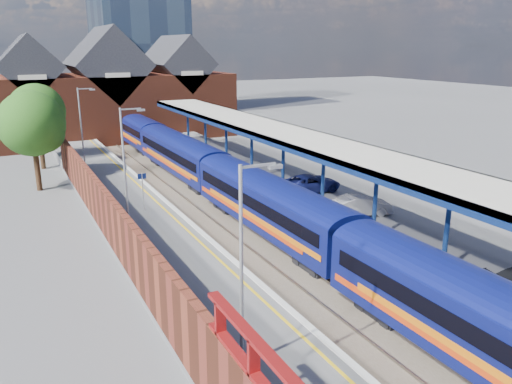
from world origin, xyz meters
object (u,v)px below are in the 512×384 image
at_px(platform_sign, 142,185).
at_px(parked_car_silver, 361,205).
at_px(lamp_post_d, 82,123).
at_px(parked_car_blue, 310,183).
at_px(lamp_post_b, 245,256).
at_px(lamp_post_c, 126,159).
at_px(train, 218,173).

relative_size(platform_sign, parked_car_silver, 0.63).
distance_m(lamp_post_d, parked_car_silver, 25.44).
height_order(platform_sign, parked_car_blue, platform_sign).
height_order(lamp_post_b, platform_sign, lamp_post_b).
distance_m(lamp_post_c, platform_sign, 3.34).
xyz_separation_m(train, parked_car_silver, (5.51, -10.20, -0.46)).
bearing_deg(lamp_post_b, platform_sign, 85.67).
xyz_separation_m(lamp_post_d, parked_car_blue, (13.42, -15.46, -3.33)).
relative_size(lamp_post_b, platform_sign, 2.80).
bearing_deg(lamp_post_b, lamp_post_c, 90.00).
bearing_deg(platform_sign, train, 23.44).
height_order(train, platform_sign, platform_sign).
height_order(train, lamp_post_d, lamp_post_d).
distance_m(train, platform_sign, 7.10).
bearing_deg(parked_car_blue, parked_car_silver, 177.48).
xyz_separation_m(lamp_post_b, lamp_post_d, (0.00, 32.00, 0.00)).
bearing_deg(platform_sign, lamp_post_c, -124.26).
distance_m(platform_sign, parked_car_blue, 12.19).
xyz_separation_m(lamp_post_b, parked_car_silver, (13.37, 10.61, -3.33)).
xyz_separation_m(lamp_post_b, platform_sign, (1.36, 18.00, -2.30)).
relative_size(lamp_post_b, parked_car_blue, 1.47).
bearing_deg(lamp_post_c, parked_car_blue, 2.32).
relative_size(lamp_post_d, parked_car_blue, 1.47).
relative_size(lamp_post_c, lamp_post_d, 1.00).
xyz_separation_m(train, parked_car_blue, (5.57, -4.27, -0.46)).
bearing_deg(train, platform_sign, -156.56).
relative_size(lamp_post_c, platform_sign, 2.80).
xyz_separation_m(lamp_post_c, lamp_post_d, (0.00, 16.00, 0.00)).
distance_m(train, lamp_post_c, 9.65).
relative_size(parked_car_silver, parked_car_blue, 0.84).
bearing_deg(parked_car_silver, train, 43.02).
bearing_deg(parked_car_blue, lamp_post_b, 138.97).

